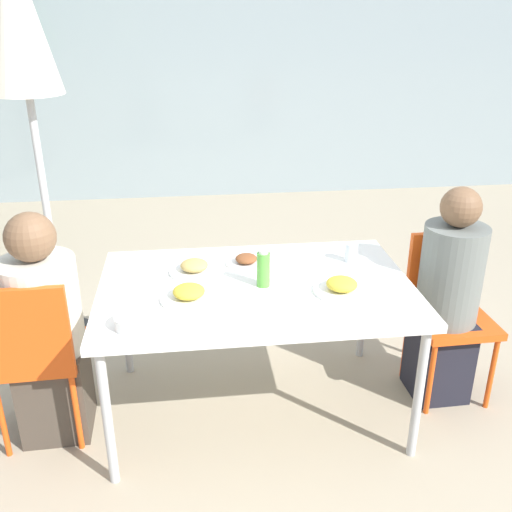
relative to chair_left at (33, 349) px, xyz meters
name	(u,v)px	position (x,y,z in m)	size (l,w,h in m)	color
ground_plane	(256,408)	(1.06, 0.11, -0.53)	(24.00, 24.00, 0.00)	tan
building_facade	(211,58)	(1.06, 4.09, 0.97)	(10.00, 0.20, 3.00)	#89999E
dining_table	(256,293)	(1.06, 0.11, 0.17)	(1.53, 0.99, 0.75)	white
chair_left	(33,349)	(0.00, 0.00, 0.00)	(0.41, 0.41, 0.89)	#E54C14
person_left	(47,335)	(0.05, 0.08, 0.02)	(0.35, 0.35, 1.17)	#473D33
chair_right	(448,301)	(2.12, 0.21, 0.00)	(0.41, 0.41, 0.89)	#E54C14
person_right	(447,302)	(2.07, 0.13, 0.04)	(0.32, 0.32, 1.19)	black
closed_umbrella	(20,36)	(-0.09, 0.99, 1.32)	(0.39, 0.39, 2.38)	#333333
plate_0	(189,294)	(0.73, -0.01, 0.25)	(0.27, 0.27, 0.07)	white
plate_1	(194,268)	(0.77, 0.28, 0.24)	(0.25, 0.25, 0.07)	white
plate_2	(342,287)	(1.45, -0.02, 0.25)	(0.27, 0.27, 0.07)	white
plate_3	(246,261)	(1.04, 0.34, 0.24)	(0.21, 0.21, 0.06)	white
bottle	(263,269)	(1.09, 0.09, 0.31)	(0.06, 0.06, 0.19)	#51A338
drinking_cup	(351,253)	(1.60, 0.32, 0.27)	(0.07, 0.07, 0.10)	silver
salad_bowl	(135,321)	(0.50, -0.23, 0.25)	(0.17, 0.17, 0.06)	white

